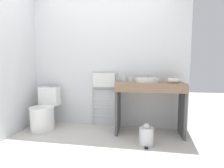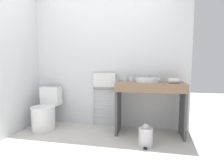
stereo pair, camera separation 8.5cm
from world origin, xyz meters
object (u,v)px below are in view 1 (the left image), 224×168
at_px(cup_near_edge, 131,79).
at_px(hair_dryer, 174,80).
at_px(toilet, 44,113).
at_px(cup_near_wall, 125,78).
at_px(trash_bin, 146,136).
at_px(towel_radiator, 104,86).
at_px(sink_basin, 147,80).

xyz_separation_m(cup_near_edge, hair_dryer, (0.67, -0.19, -0.01)).
distance_m(toilet, cup_near_wall, 1.55).
relative_size(cup_near_wall, trash_bin, 0.28).
distance_m(hair_dryer, trash_bin, 0.94).
relative_size(towel_radiator, trash_bin, 3.23).
distance_m(towel_radiator, trash_bin, 1.18).
height_order(sink_basin, hair_dryer, hair_dryer).
distance_m(toilet, cup_near_edge, 1.65).
bearing_deg(trash_bin, toilet, 169.03).
bearing_deg(cup_near_wall, towel_radiator, 171.94).
relative_size(toilet, trash_bin, 2.33).
bearing_deg(toilet, cup_near_wall, 11.13).
height_order(towel_radiator, sink_basin, towel_radiator).
xyz_separation_m(sink_basin, hair_dryer, (0.39, -0.10, 0.00)).
bearing_deg(cup_near_edge, towel_radiator, 169.06).
xyz_separation_m(cup_near_wall, hair_dryer, (0.78, -0.23, -0.01)).
distance_m(toilet, trash_bin, 1.81).
height_order(towel_radiator, hair_dryer, towel_radiator).
xyz_separation_m(cup_near_wall, cup_near_edge, (0.12, -0.04, 0.00)).
distance_m(cup_near_wall, hair_dryer, 0.82).
bearing_deg(towel_radiator, toilet, -162.00).
bearing_deg(trash_bin, sink_basin, 88.44).
bearing_deg(hair_dryer, sink_basin, 165.49).
bearing_deg(sink_basin, toilet, -175.42).
bearing_deg(towel_radiator, trash_bin, -41.52).
relative_size(cup_near_edge, trash_bin, 0.29).
distance_m(toilet, hair_dryer, 2.26).
bearing_deg(hair_dryer, cup_near_wall, 163.39).
bearing_deg(trash_bin, cup_near_edge, 114.19).
relative_size(toilet, hair_dryer, 3.62).
bearing_deg(toilet, cup_near_edge, 8.72).
xyz_separation_m(cup_near_wall, trash_bin, (0.38, -0.62, -0.77)).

